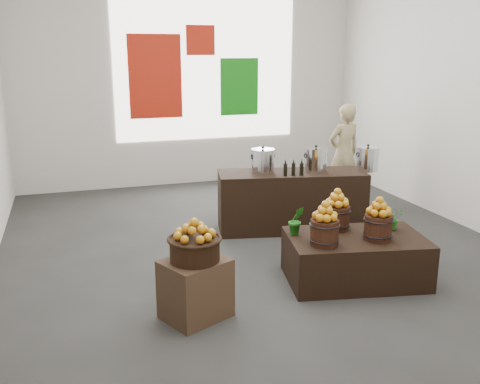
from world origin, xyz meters
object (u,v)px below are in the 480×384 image
object	(u,v)px
display_table	(355,258)
stock_pot_right	(367,159)
shopper	(344,153)
wicker_basket	(195,250)
counter	(291,201)
stock_pot_left	(263,162)
crate	(196,289)
stock_pot_center	(315,161)

from	to	relation	value
display_table	stock_pot_right	xyz separation A→B (m)	(1.01, 1.52, 0.70)
shopper	wicker_basket	bearing A→B (deg)	36.68
counter	stock_pot_right	world-z (taller)	stock_pot_right
counter	stock_pot_left	bearing A→B (deg)	-180.00
crate	display_table	xyz separation A→B (m)	(1.77, 0.27, -0.03)
wicker_basket	stock_pot_center	world-z (taller)	stock_pot_center
display_table	stock_pot_center	distance (m)	1.83
counter	shopper	world-z (taller)	shopper
crate	display_table	bearing A→B (deg)	8.66
crate	stock_pot_center	bearing A→B (deg)	42.77
stock_pot_center	stock_pot_right	bearing A→B (deg)	-11.76
wicker_basket	shopper	bearing A→B (deg)	44.42
stock_pot_left	stock_pot_right	distance (m)	1.40
stock_pot_center	stock_pot_left	bearing A→B (deg)	168.24
wicker_basket	stock_pot_left	distance (m)	2.52
crate	stock_pot_right	world-z (taller)	stock_pot_right
shopper	stock_pot_left	bearing A→B (deg)	22.13
wicker_basket	counter	size ratio (longest dim) A/B	0.23
display_table	shopper	bearing A→B (deg)	75.11
counter	stock_pot_center	world-z (taller)	stock_pot_center
stock_pot_center	crate	bearing A→B (deg)	-137.23
crate	stock_pot_left	size ratio (longest dim) A/B	1.84
counter	stock_pot_center	bearing A→B (deg)	-0.00
stock_pot_right	counter	bearing A→B (deg)	168.24
stock_pot_left	stock_pot_center	distance (m)	0.70
crate	stock_pot_center	world-z (taller)	stock_pot_center
crate	stock_pot_left	xyz separation A→B (m)	(1.40, 2.07, 0.66)
crate	stock_pot_left	world-z (taller)	stock_pot_left
crate	counter	xyz separation A→B (m)	(1.79, 1.99, 0.12)
counter	stock_pot_right	bearing A→B (deg)	-0.00
stock_pot_right	stock_pot_left	bearing A→B (deg)	168.24
wicker_basket	stock_pot_center	bearing A→B (deg)	42.77
stock_pot_center	shopper	world-z (taller)	shopper
counter	crate	bearing A→B (deg)	-120.11
counter	stock_pot_center	xyz separation A→B (m)	(0.30, -0.06, 0.54)
counter	stock_pot_left	distance (m)	0.67
crate	stock_pot_center	size ratio (longest dim) A/B	1.84
stock_pot_right	display_table	bearing A→B (deg)	-123.53
display_table	stock_pot_center	xyz separation A→B (m)	(0.32, 1.66, 0.70)
wicker_basket	stock_pot_right	xyz separation A→B (m)	(2.77, 1.79, 0.29)
crate	shopper	world-z (taller)	shopper
stock_pot_center	counter	bearing A→B (deg)	168.24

